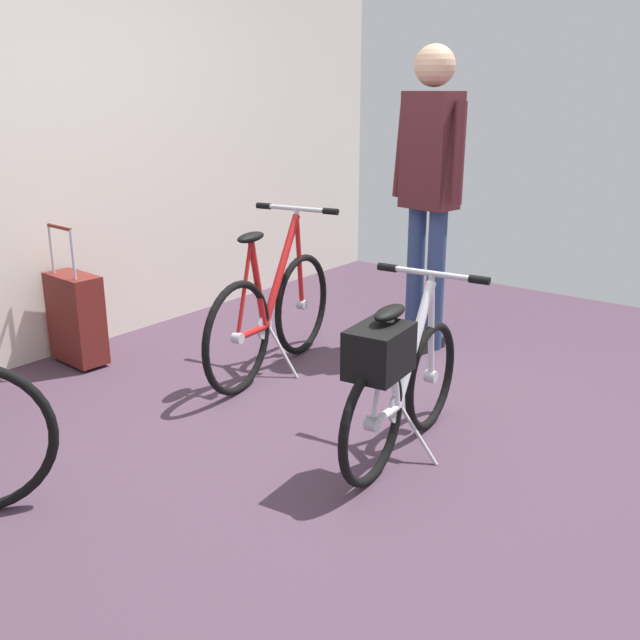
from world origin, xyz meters
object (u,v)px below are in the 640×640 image
folding_bike_foreground (397,379)px  visitor_near_wall (429,178)px  rolling_suitcase (76,318)px  display_bike_right (272,313)px

folding_bike_foreground → visitor_near_wall: size_ratio=0.62×
folding_bike_foreground → rolling_suitcase: (-0.14, 2.10, -0.10)m
visitor_near_wall → rolling_suitcase: bearing=136.4°
folding_bike_foreground → display_bike_right: bearing=67.3°
folding_bike_foreground → rolling_suitcase: 2.11m
folding_bike_foreground → display_bike_right: display_bike_right is taller
display_bike_right → folding_bike_foreground: bearing=-112.7°
rolling_suitcase → display_bike_right: bearing=-58.4°
visitor_near_wall → rolling_suitcase: 2.23m
visitor_near_wall → display_bike_right: bearing=153.3°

